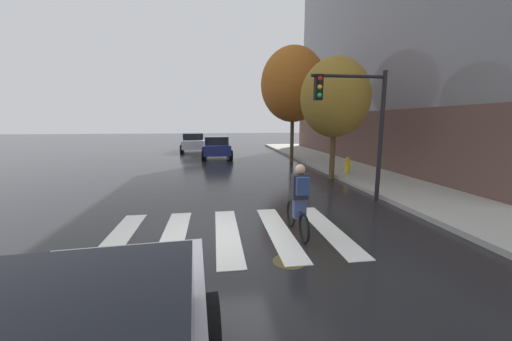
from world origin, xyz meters
The scene contains 11 objects.
ground_plane centered at (0.00, 0.00, 0.00)m, with size 120.00×120.00×0.00m, color black.
crosswalk_stripes centered at (0.17, 0.00, 0.01)m, with size 5.50×3.49×0.01m.
manhole_cover centered at (1.27, -1.53, 0.00)m, with size 0.64×0.64×0.01m, color #473D1E.
sedan_mid centered at (0.08, 14.86, 0.81)m, with size 2.20×4.55×1.56m.
sedan_far centered at (-1.91, 19.76, 0.83)m, with size 2.44×4.79×1.61m.
cyclist centered at (1.80, -0.33, 0.84)m, with size 0.36×1.71×1.69m.
traffic_light_near centered at (4.43, 2.22, 2.86)m, with size 2.47×0.28×4.20m.
fire_hydrant centered at (6.32, 6.66, 0.53)m, with size 0.33×0.22×0.78m.
street_tree_near centered at (5.27, 6.07, 3.66)m, with size 3.05×3.05×5.42m.
street_tree_mid centered at (4.99, 12.08, 4.94)m, with size 4.11×4.11×7.31m.
corner_building centered at (17.30, 11.58, 7.03)m, with size 17.23×22.36×14.15m.
Camera 1 is at (-0.10, -6.55, 2.63)m, focal length 20.41 mm.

